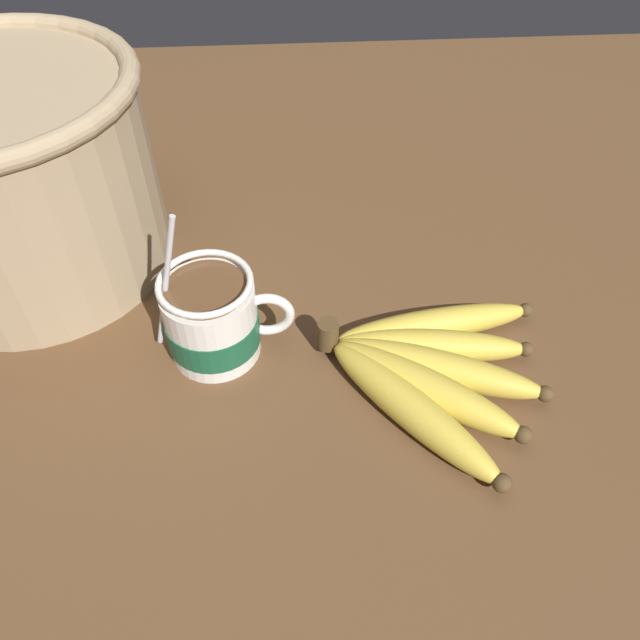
% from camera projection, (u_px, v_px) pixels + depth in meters
% --- Properties ---
extents(table, '(1.29, 1.29, 0.04)m').
position_uv_depth(table, '(299.00, 337.00, 0.64)').
color(table, brown).
rests_on(table, ground).
extents(coffee_mug, '(0.13, 0.09, 0.16)m').
position_uv_depth(coffee_mug, '(213.00, 320.00, 0.57)').
color(coffee_mug, white).
rests_on(coffee_mug, table).
extents(banana_bunch, '(0.21, 0.21, 0.04)m').
position_uv_depth(banana_bunch, '(428.00, 368.00, 0.56)').
color(banana_bunch, '#4C381E').
rests_on(banana_bunch, table).
extents(woven_basket, '(0.29, 0.29, 0.21)m').
position_uv_depth(woven_basket, '(11.00, 174.00, 0.61)').
color(woven_basket, tan).
rests_on(woven_basket, table).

